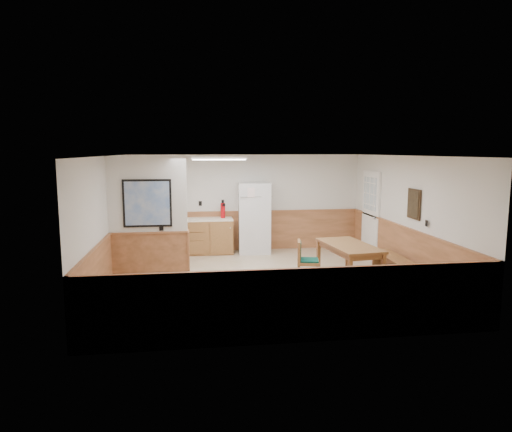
{
  "coord_description": "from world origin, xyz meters",
  "views": [
    {
      "loc": [
        -1.37,
        -8.78,
        2.6
      ],
      "look_at": [
        -0.1,
        0.4,
        1.27
      ],
      "focal_mm": 32.0,
      "sensor_mm": 36.0,
      "label": 1
    }
  ],
  "objects": [
    {
      "name": "dining_bench",
      "position": [
        2.68,
        -0.2,
        0.35
      ],
      "size": [
        0.44,
        1.74,
        0.45
      ],
      "rotation": [
        0.0,
        0.0,
        -0.04
      ],
      "color": "olive",
      "rests_on": "ground"
    },
    {
      "name": "fire_extinguisher",
      "position": [
        -0.64,
        2.73,
        1.1
      ],
      "size": [
        0.15,
        0.15,
        0.47
      ],
      "rotation": [
        0.0,
        0.0,
        -0.43
      ],
      "color": "#BA0911",
      "rests_on": "kitchen_counter"
    },
    {
      "name": "wall_painting",
      "position": [
        2.97,
        -0.3,
        1.55
      ],
      "size": [
        0.04,
        0.5,
        0.6
      ],
      "color": "#332414",
      "rests_on": "right_wall"
    },
    {
      "name": "refrigerator",
      "position": [
        0.16,
        2.63,
        0.9
      ],
      "size": [
        0.84,
        0.75,
        1.8
      ],
      "rotation": [
        0.0,
        0.0,
        -0.07
      ],
      "color": "silver",
      "rests_on": "ground"
    },
    {
      "name": "left_wall",
      "position": [
        -3.0,
        0.0,
        1.25
      ],
      "size": [
        0.02,
        6.0,
        2.5
      ],
      "primitive_type": "cube",
      "color": "white",
      "rests_on": "ground"
    },
    {
      "name": "partition_wall",
      "position": [
        -2.25,
        0.19,
        1.23
      ],
      "size": [
        1.5,
        0.2,
        2.5
      ],
      "color": "white",
      "rests_on": "ground"
    },
    {
      "name": "wainscot_back",
      "position": [
        0.0,
        2.98,
        0.5
      ],
      "size": [
        6.0,
        0.04,
        1.0
      ],
      "primitive_type": "cube",
      "color": "#C67D4F",
      "rests_on": "ground"
    },
    {
      "name": "kitchen_counter",
      "position": [
        -1.21,
        2.68,
        0.46
      ],
      "size": [
        2.2,
        0.61,
        1.0
      ],
      "color": "#9C6137",
      "rests_on": "ground"
    },
    {
      "name": "exterior_door",
      "position": [
        2.96,
        1.9,
        1.05
      ],
      "size": [
        0.07,
        1.02,
        2.15
      ],
      "color": "white",
      "rests_on": "ground"
    },
    {
      "name": "fluorescent_fixture",
      "position": [
        -0.8,
        1.3,
        2.45
      ],
      "size": [
        1.2,
        0.3,
        0.09
      ],
      "color": "white",
      "rests_on": "ceiling"
    },
    {
      "name": "soap_bottle",
      "position": [
        -2.19,
        2.72,
        1.02
      ],
      "size": [
        0.1,
        0.1,
        0.25
      ],
      "primitive_type": "cylinder",
      "rotation": [
        0.0,
        0.0,
        0.33
      ],
      "color": "green",
      "rests_on": "kitchen_counter"
    },
    {
      "name": "kitchen_window",
      "position": [
        -2.1,
        2.98,
        1.55
      ],
      "size": [
        0.8,
        0.04,
        1.0
      ],
      "color": "white",
      "rests_on": "back_wall"
    },
    {
      "name": "ground",
      "position": [
        0.0,
        0.0,
        0.0
      ],
      "size": [
        6.0,
        6.0,
        0.0
      ],
      "primitive_type": "plane",
      "color": "tan",
      "rests_on": "ground"
    },
    {
      "name": "dining_table",
      "position": [
        1.69,
        -0.21,
        0.65
      ],
      "size": [
        0.99,
        1.69,
        0.75
      ],
      "rotation": [
        0.0,
        0.0,
        0.12
      ],
      "color": "olive",
      "rests_on": "ground"
    },
    {
      "name": "back_wall",
      "position": [
        0.0,
        3.0,
        1.25
      ],
      "size": [
        6.0,
        0.02,
        2.5
      ],
      "primitive_type": "cube",
      "color": "white",
      "rests_on": "ground"
    },
    {
      "name": "wainscot_right",
      "position": [
        2.98,
        0.0,
        0.5
      ],
      "size": [
        0.04,
        6.0,
        1.0
      ],
      "primitive_type": "cube",
      "color": "#C67D4F",
      "rests_on": "ground"
    },
    {
      "name": "dining_chair",
      "position": [
        0.76,
        -0.22,
        0.5
      ],
      "size": [
        0.67,
        0.52,
        0.85
      ],
      "rotation": [
        0.0,
        0.0,
        -0.21
      ],
      "color": "olive",
      "rests_on": "ground"
    },
    {
      "name": "wainscot_left",
      "position": [
        -2.98,
        0.0,
        0.5
      ],
      "size": [
        0.04,
        6.0,
        1.0
      ],
      "primitive_type": "cube",
      "color": "#C67D4F",
      "rests_on": "ground"
    },
    {
      "name": "right_wall",
      "position": [
        3.0,
        0.0,
        1.25
      ],
      "size": [
        0.02,
        6.0,
        2.5
      ],
      "primitive_type": "cube",
      "color": "white",
      "rests_on": "ground"
    },
    {
      "name": "ceiling",
      "position": [
        0.0,
        0.0,
        2.5
      ],
      "size": [
        6.0,
        6.0,
        0.02
      ],
      "primitive_type": "cube",
      "color": "white",
      "rests_on": "back_wall"
    }
  ]
}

